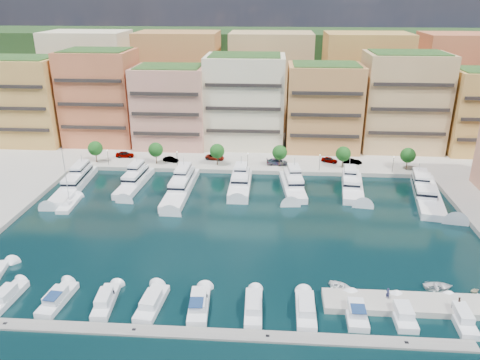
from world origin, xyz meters
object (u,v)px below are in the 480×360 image
Objects in this scene: tree_1 at (156,150)px; car_2 at (215,157)px; cruiser_1 at (57,299)px; car_1 at (171,159)px; lamppost_4 at (393,161)px; person_1 at (458,302)px; tree_5 at (408,155)px; lamppost_3 at (320,160)px; car_4 at (329,160)px; yacht_4 at (293,184)px; lamppost_2 at (248,158)px; car_0 at (125,154)px; yacht_5 at (352,185)px; tree_4 at (343,154)px; car_3 at (277,162)px; cruiser_0 at (7,297)px; cruiser_4 at (199,306)px; cruiser_6 at (306,310)px; cruiser_7 at (356,312)px; yacht_1 at (135,181)px; tender_0 at (340,285)px; person_0 at (388,293)px; lamppost_0 at (108,155)px; tree_3 at (280,152)px; car_5 at (353,162)px; sailboat_2 at (69,205)px; cruiser_3 at (152,304)px; yacht_3 at (240,182)px; yacht_0 at (75,182)px; lamppost_1 at (177,156)px; cruiser_2 at (106,302)px; cruiser_5 at (253,308)px; tree_0 at (95,148)px; tree_2 at (217,151)px; yacht_2 at (181,186)px; cruiser_9 at (461,317)px; yacht_6 at (426,192)px; cruiser_8 at (402,315)px; tender_3 at (475,290)px.

car_2 is at bearing 15.06° from tree_1.
cruiser_1 is 2.05× the size of car_1.
lamppost_4 is 2.49× the size of person_1.
lamppost_3 is at bearing -174.03° from tree_5.
lamppost_3 reaches higher than car_4.
yacht_4 is at bearing 172.29° from car_4.
lamppost_2 is 22.18m from car_4.
car_0 is (-33.70, 6.58, -2.00)m from lamppost_2.
yacht_5 is 3.49× the size of car_0.
tree_4 is 12.25m from lamppost_4.
yacht_4 is 3.58× the size of car_0.
car_3 is (32.45, 59.40, 1.23)m from cruiser_1.
tree_5 is 0.71× the size of cruiser_0.
cruiser_4 is 15.31m from cruiser_6.
yacht_1 is at bearing 134.38° from cruiser_7.
person_0 is (6.29, -3.76, 1.53)m from tender_0.
tree_3 is at bearing 2.99° from lamppost_0.
car_5 is (8.69, 60.68, 1.20)m from cruiser_7.
tree_3 reaches higher than person_0.
lamppost_2 and lamppost_4 have the same top height.
yacht_4 is at bearing 46.34° from cruiser_0.
car_1 reaches higher than cruiser_1.
cruiser_3 is at bearing -51.42° from sailboat_2.
yacht_3 is 50.14m from cruiser_7.
car_1 is 47.56m from car_5.
cruiser_0 is at bearing -80.64° from yacht_0.
lamppost_1 is 0.50× the size of cruiser_1.
tree_3 is 0.71× the size of cruiser_0.
car_4 is (38.92, 62.04, 1.17)m from cruiser_2.
person_1 is (53.32, -57.89, 0.17)m from car_1.
tender_0 is (13.11, 6.82, -0.19)m from cruiser_5.
yacht_5 reaches higher than cruiser_6.
tree_0 is 0.71× the size of cruiser_0.
yacht_2 is (-6.62, -15.10, -3.53)m from tree_2.
tender_0 is at bearing 156.58° from cruiser_9.
yacht_2 is 2.71× the size of cruiser_6.
tree_4 reaches higher than car_4.
lamppost_2 is 64.73m from cruiser_0.
car_0 reaches higher than cruiser_0.
tree_0 is at bearing 150.10° from lamppost_0.
car_5 is (-12.99, 2.58, -2.97)m from tree_5.
tree_4 is 0.68× the size of cruiser_2.
person_1 is at bearing -36.62° from yacht_1.
lamppost_1 is (6.00, -2.30, -0.92)m from tree_1.
yacht_6 is 53.24m from car_2.
yacht_0 is at bearing 133.69° from car_2.
person_1 is at bearing 2.15° from cruiser_3.
yacht_3 is 52.97m from cruiser_8.
person_0 is at bearing -125.87° from car_1.
car_4 is at bearing -6.01° from tender_3.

